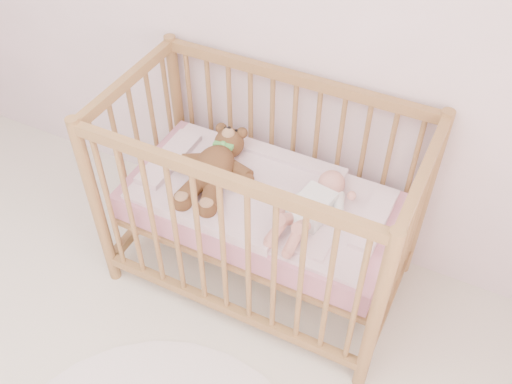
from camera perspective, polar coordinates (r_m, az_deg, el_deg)
The scene contains 5 objects.
crib at distance 2.57m, azimuth 0.50°, elevation -1.20°, with size 1.36×0.76×1.00m, color olive, non-canonical shape.
mattress at distance 2.58m, azimuth 0.49°, elevation -1.43°, with size 1.22×0.62×0.13m, color #CE8097.
blanket at distance 2.53m, azimuth 0.50°, elevation -0.25°, with size 1.10×0.58×0.06m, color pink, non-canonical shape.
baby at distance 2.40m, azimuth 5.69°, elevation -1.17°, with size 0.26×0.53×0.13m, color white, non-canonical shape.
teddy_bear at distance 2.54m, azimuth -4.26°, elevation 2.42°, with size 0.39×0.56×0.16m, color brown, non-canonical shape.
Camera 1 is at (1.12, -0.01, 2.35)m, focal length 40.00 mm.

